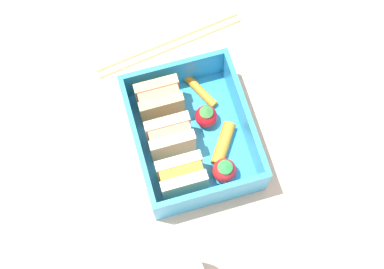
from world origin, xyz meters
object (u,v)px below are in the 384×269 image
(carrot_stick_left, at_px, (200,90))
(chopstick_pair, at_px, (169,43))
(sandwich_center, at_px, (160,101))
(folded_napkin, at_px, (319,99))
(strawberry_far_left, at_px, (206,116))
(carrot_stick_far_left, at_px, (223,144))
(sandwich_center_left, at_px, (170,138))
(strawberry_left, at_px, (225,170))
(sandwich_left, at_px, (182,176))

(carrot_stick_left, bearing_deg, chopstick_pair, 12.16)
(sandwich_center, height_order, folded_napkin, sandwich_center)
(strawberry_far_left, relative_size, chopstick_pair, 0.16)
(chopstick_pair, height_order, folded_napkin, chopstick_pair)
(sandwich_center, relative_size, carrot_stick_left, 0.95)
(strawberry_far_left, distance_m, chopstick_pair, 0.12)
(carrot_stick_far_left, relative_size, folded_napkin, 0.46)
(sandwich_center_left, xyz_separation_m, strawberry_far_left, (0.02, -0.05, -0.01))
(strawberry_left, bearing_deg, sandwich_center, 26.34)
(folded_napkin, bearing_deg, sandwich_center, 78.95)
(sandwich_center_left, height_order, carrot_stick_left, sandwich_center_left)
(strawberry_left, relative_size, folded_napkin, 0.30)
(strawberry_far_left, xyz_separation_m, chopstick_pair, (0.12, 0.01, -0.02))
(carrot_stick_left, distance_m, chopstick_pair, 0.08)
(sandwich_left, height_order, sandwich_center, same)
(sandwich_center_left, distance_m, folded_napkin, 0.20)
(strawberry_left, xyz_separation_m, strawberry_far_left, (0.07, 0.00, -0.00))
(carrot_stick_far_left, bearing_deg, strawberry_left, 164.45)
(sandwich_left, bearing_deg, carrot_stick_far_left, -63.65)
(sandwich_center, xyz_separation_m, strawberry_left, (-0.10, -0.05, -0.01))
(sandwich_center, xyz_separation_m, carrot_stick_far_left, (-0.07, -0.06, -0.02))
(sandwich_left, xyz_separation_m, sandwich_center_left, (0.05, 0.00, 0.00))
(carrot_stick_far_left, height_order, strawberry_far_left, strawberry_far_left)
(carrot_stick_far_left, relative_size, carrot_stick_left, 0.96)
(chopstick_pair, bearing_deg, sandwich_center_left, 165.88)
(strawberry_left, height_order, carrot_stick_left, strawberry_left)
(sandwich_center, bearing_deg, carrot_stick_far_left, -138.53)
(folded_napkin, bearing_deg, strawberry_left, 113.41)
(sandwich_center, xyz_separation_m, chopstick_pair, (0.09, -0.03, -0.03))
(strawberry_left, xyz_separation_m, carrot_stick_far_left, (0.03, -0.01, -0.01))
(carrot_stick_far_left, bearing_deg, folded_napkin, -77.91)
(sandwich_center, relative_size, strawberry_left, 1.50)
(sandwich_center, height_order, carrot_stick_far_left, sandwich_center)
(sandwich_center_left, relative_size, sandwich_center, 1.00)
(sandwich_center_left, relative_size, strawberry_far_left, 1.58)
(sandwich_center, distance_m, strawberry_far_left, 0.06)
(chopstick_pair, bearing_deg, folded_napkin, -128.68)
(sandwich_center, distance_m, chopstick_pair, 0.10)
(carrot_stick_far_left, xyz_separation_m, strawberry_far_left, (0.04, 0.01, 0.01))
(strawberry_far_left, bearing_deg, carrot_stick_left, -5.01)
(sandwich_center, relative_size, chopstick_pair, 0.26)
(sandwich_left, height_order, sandwich_center_left, same)
(sandwich_left, height_order, folded_napkin, sandwich_left)
(sandwich_left, height_order, carrot_stick_far_left, sandwich_left)
(sandwich_left, relative_size, strawberry_far_left, 1.58)
(carrot_stick_left, relative_size, chopstick_pair, 0.27)
(strawberry_far_left, bearing_deg, sandwich_left, 143.65)
(sandwich_center, xyz_separation_m, strawberry_far_left, (-0.03, -0.05, -0.01))
(sandwich_center_left, bearing_deg, strawberry_far_left, -69.58)
(strawberry_left, height_order, folded_napkin, strawberry_left)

